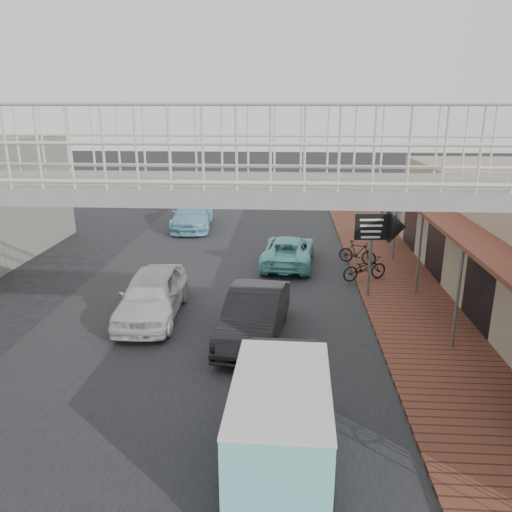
# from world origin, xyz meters

# --- Properties ---
(ground) EXTENTS (120.00, 120.00, 0.00)m
(ground) POSITION_xyz_m (0.00, 0.00, 0.00)
(ground) COLOR black
(ground) RESTS_ON ground
(road_strip) EXTENTS (10.00, 60.00, 0.01)m
(road_strip) POSITION_xyz_m (0.00, 0.00, 0.01)
(road_strip) COLOR black
(road_strip) RESTS_ON ground
(sidewalk) EXTENTS (3.00, 40.00, 0.10)m
(sidewalk) POSITION_xyz_m (6.50, 3.00, 0.05)
(sidewalk) COLOR brown
(sidewalk) RESTS_ON ground
(footbridge) EXTENTS (16.40, 2.40, 6.34)m
(footbridge) POSITION_xyz_m (0.00, -4.00, 3.18)
(footbridge) COLOR gray
(footbridge) RESTS_ON ground
(white_hatchback) EXTENTS (1.87, 4.36, 1.47)m
(white_hatchback) POSITION_xyz_m (-1.70, 2.66, 0.73)
(white_hatchback) COLOR silver
(white_hatchback) RESTS_ON ground
(dark_sedan) EXTENTS (1.99, 4.43, 1.41)m
(dark_sedan) POSITION_xyz_m (1.56, 1.36, 0.71)
(dark_sedan) COLOR black
(dark_sedan) RESTS_ON ground
(angkot_curb) EXTENTS (2.32, 4.43, 1.19)m
(angkot_curb) POSITION_xyz_m (2.50, 8.24, 0.60)
(angkot_curb) COLOR #77CCCE
(angkot_curb) RESTS_ON ground
(angkot_far) EXTENTS (2.39, 5.04, 1.42)m
(angkot_far) POSITION_xyz_m (-2.64, 14.42, 0.71)
(angkot_far) COLOR #76B3CD
(angkot_far) RESTS_ON ground
(angkot_van) EXTENTS (1.82, 3.81, 1.85)m
(angkot_van) POSITION_xyz_m (2.37, -3.83, 1.17)
(angkot_van) COLOR black
(angkot_van) RESTS_ON ground
(motorcycle_near) EXTENTS (1.87, 1.27, 0.93)m
(motorcycle_near) POSITION_xyz_m (5.30, 6.22, 0.57)
(motorcycle_near) COLOR black
(motorcycle_near) RESTS_ON sidewalk
(motorcycle_far) EXTENTS (1.60, 1.06, 0.94)m
(motorcycle_far) POSITION_xyz_m (5.30, 8.22, 0.57)
(motorcycle_far) COLOR black
(motorcycle_far) RESTS_ON sidewalk
(arrow_sign) EXTENTS (1.73, 1.11, 2.94)m
(arrow_sign) POSITION_xyz_m (5.92, 4.65, 2.47)
(arrow_sign) COLOR #59595B
(arrow_sign) RESTS_ON sidewalk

